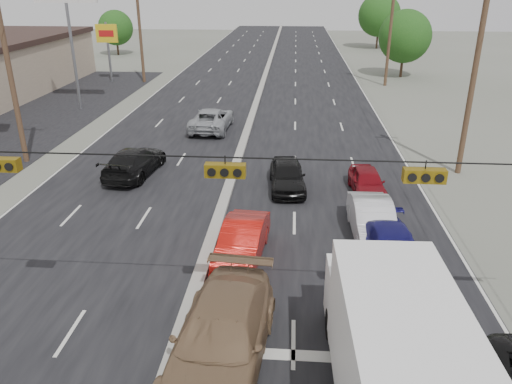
# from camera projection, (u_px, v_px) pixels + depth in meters

# --- Properties ---
(ground) EXTENTS (200.00, 200.00, 0.00)m
(ground) POSITION_uv_depth(u_px,v_px,m) (180.00, 338.00, 15.00)
(ground) COLOR #606356
(ground) RESTS_ON ground
(road_surface) EXTENTS (20.00, 160.00, 0.02)m
(road_surface) POSITION_uv_depth(u_px,v_px,m) (255.00, 106.00, 42.52)
(road_surface) COLOR black
(road_surface) RESTS_ON ground
(center_median) EXTENTS (0.50, 160.00, 0.20)m
(center_median) POSITION_uv_depth(u_px,v_px,m) (255.00, 105.00, 42.48)
(center_median) COLOR gray
(center_median) RESTS_ON ground
(parking_lot) EXTENTS (10.00, 42.00, 0.02)m
(parking_lot) POSITION_uv_depth(u_px,v_px,m) (35.00, 117.00, 39.10)
(parking_lot) COLOR black
(parking_lot) RESTS_ON ground
(utility_pole_left_b) EXTENTS (1.60, 0.30, 10.00)m
(utility_pole_left_b) POSITION_uv_depth(u_px,v_px,m) (10.00, 74.00, 27.61)
(utility_pole_left_b) COLOR #422D1E
(utility_pole_left_b) RESTS_ON ground
(utility_pole_left_c) EXTENTS (1.60, 0.30, 10.00)m
(utility_pole_left_c) POSITION_uv_depth(u_px,v_px,m) (140.00, 31.00, 50.54)
(utility_pole_left_c) COLOR #422D1E
(utility_pole_left_c) RESTS_ON ground
(utility_pole_right_b) EXTENTS (1.60, 0.30, 10.00)m
(utility_pole_right_b) POSITION_uv_depth(u_px,v_px,m) (473.00, 81.00, 25.90)
(utility_pole_right_b) COLOR #422D1E
(utility_pole_right_b) RESTS_ON ground
(utility_pole_right_c) EXTENTS (1.60, 0.30, 10.00)m
(utility_pole_right_c) POSITION_uv_depth(u_px,v_px,m) (390.00, 33.00, 48.83)
(utility_pole_right_c) COLOR #422D1E
(utility_pole_right_c) RESTS_ON ground
(traffic_signals) EXTENTS (25.00, 0.30, 0.54)m
(traffic_signals) POSITION_uv_depth(u_px,v_px,m) (221.00, 169.00, 12.75)
(traffic_signals) COLOR black
(traffic_signals) RESTS_ON ground
(pole_sign_far) EXTENTS (2.20, 0.25, 6.00)m
(pole_sign_far) POSITION_uv_depth(u_px,v_px,m) (107.00, 38.00, 51.06)
(pole_sign_far) COLOR slate
(pole_sign_far) RESTS_ON ground
(tree_left_far) EXTENTS (4.80, 4.80, 6.12)m
(tree_left_far) POSITION_uv_depth(u_px,v_px,m) (116.00, 28.00, 70.08)
(tree_left_far) COLOR #382619
(tree_left_far) RESTS_ON ground
(tree_right_mid) EXTENTS (5.60, 5.60, 7.14)m
(tree_right_mid) POSITION_uv_depth(u_px,v_px,m) (405.00, 36.00, 53.55)
(tree_right_mid) COLOR #382619
(tree_right_mid) RESTS_ON ground
(tree_right_far) EXTENTS (6.40, 6.40, 8.16)m
(tree_right_far) POSITION_uv_depth(u_px,v_px,m) (379.00, 15.00, 76.17)
(tree_right_far) COLOR #382619
(tree_right_far) RESTS_ON ground
(box_truck) EXTENTS (2.71, 7.26, 3.65)m
(box_truck) POSITION_uv_depth(u_px,v_px,m) (390.00, 344.00, 11.99)
(box_truck) COLOR black
(box_truck) RESTS_ON ground
(tan_sedan) EXTENTS (3.02, 6.35, 1.79)m
(tan_sedan) POSITION_uv_depth(u_px,v_px,m) (221.00, 338.00, 13.67)
(tan_sedan) COLOR #846547
(tan_sedan) RESTS_ON ground
(red_sedan) EXTENTS (1.96, 4.53, 1.45)m
(red_sedan) POSITION_uv_depth(u_px,v_px,m) (242.00, 242.00, 19.04)
(red_sedan) COLOR #B6110B
(red_sedan) RESTS_ON ground
(queue_car_a) EXTENTS (2.07, 4.44, 1.47)m
(queue_car_a) POSITION_uv_depth(u_px,v_px,m) (287.00, 175.00, 25.45)
(queue_car_a) COLOR black
(queue_car_a) RESTS_ON ground
(queue_car_b) EXTENTS (1.74, 4.68, 1.53)m
(queue_car_b) POSITION_uv_depth(u_px,v_px,m) (373.00, 221.00, 20.60)
(queue_car_b) COLOR silver
(queue_car_b) RESTS_ON ground
(queue_car_d) EXTENTS (2.30, 5.17, 1.47)m
(queue_car_d) POSITION_uv_depth(u_px,v_px,m) (393.00, 254.00, 18.19)
(queue_car_d) COLOR navy
(queue_car_d) RESTS_ON ground
(queue_car_e) EXTENTS (1.76, 3.89, 1.29)m
(queue_car_e) POSITION_uv_depth(u_px,v_px,m) (367.00, 182.00, 24.86)
(queue_car_e) COLOR maroon
(queue_car_e) RESTS_ON ground
(oncoming_near) EXTENTS (2.67, 5.40, 1.51)m
(oncoming_near) POSITION_uv_depth(u_px,v_px,m) (134.00, 162.00, 27.31)
(oncoming_near) COLOR black
(oncoming_near) RESTS_ON ground
(oncoming_far) EXTENTS (2.76, 5.65, 1.55)m
(oncoming_far) POSITION_uv_depth(u_px,v_px,m) (212.00, 119.00, 35.55)
(oncoming_far) COLOR #9A9DA1
(oncoming_far) RESTS_ON ground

